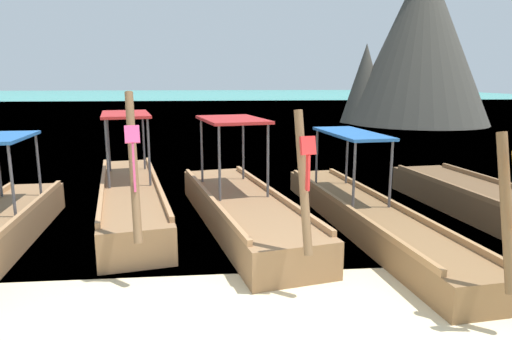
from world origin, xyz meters
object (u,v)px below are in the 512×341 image
Objects in this scene: longtail_boat_blue_ribbon at (494,206)px; karst_rock at (418,43)px; longtail_boat_pink_ribbon at (131,197)px; longtail_boat_orange_ribbon at (366,214)px; longtail_boat_red_ribbon at (242,208)px.

karst_rock reaches higher than longtail_boat_blue_ribbon.
longtail_boat_pink_ribbon is 5.01m from longtail_boat_orange_ribbon.
longtail_boat_pink_ribbon is 2.60m from longtail_boat_red_ribbon.
longtail_boat_orange_ribbon is at bearing -11.58° from longtail_boat_red_ribbon.
longtail_boat_pink_ribbon is at bearing 162.04° from longtail_boat_orange_ribbon.
longtail_boat_pink_ribbon is at bearing 156.04° from longtail_boat_red_ribbon.
longtail_boat_pink_ribbon is 1.13× the size of longtail_boat_red_ribbon.
karst_rock is at bearing 58.17° from longtail_boat_red_ribbon.
longtail_boat_pink_ribbon is 1.06× the size of longtail_boat_blue_ribbon.
longtail_boat_orange_ribbon is 2.88m from longtail_boat_blue_ribbon.
longtail_boat_blue_ribbon is (7.63, -1.19, -0.08)m from longtail_boat_pink_ribbon.
longtail_boat_pink_ribbon is 25.24m from karst_rock.
longtail_boat_pink_ribbon is 0.95× the size of longtail_boat_orange_ribbon.
longtail_boat_red_ribbon reaches higher than longtail_boat_orange_ribbon.
longtail_boat_blue_ribbon is 22.64m from karst_rock.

